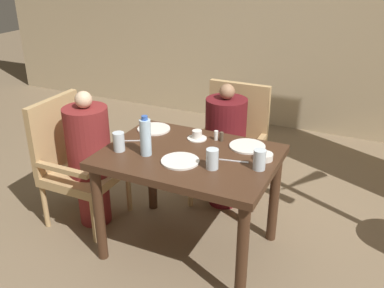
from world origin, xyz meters
name	(u,v)px	position (x,y,z in m)	size (l,w,h in m)	color
ground_plane	(190,247)	(0.00, 0.00, 0.00)	(16.00, 16.00, 0.00)	#7A664C
wall_back	(291,5)	(0.00, 2.57, 1.40)	(8.00, 0.06, 2.80)	tan
dining_table	(189,169)	(0.00, 0.00, 0.63)	(1.11, 0.81, 0.74)	#422819
chair_left_side	(74,159)	(-0.96, 0.00, 0.50)	(0.52, 0.52, 0.96)	tan
diner_in_left_chair	(90,158)	(-0.81, 0.00, 0.54)	(0.32, 0.32, 1.05)	maroon
chair_far_side	(232,142)	(0.00, 0.81, 0.50)	(0.52, 0.52, 0.96)	tan
diner_in_far_chair	(225,145)	(0.00, 0.66, 0.53)	(0.32, 0.32, 1.03)	#5B1419
plate_main_left	(180,161)	(0.00, -0.13, 0.75)	(0.24, 0.24, 0.01)	white
plate_main_right	(247,146)	(0.31, 0.25, 0.75)	(0.24, 0.24, 0.01)	white
plate_dessert_center	(154,129)	(-0.41, 0.25, 0.75)	(0.24, 0.24, 0.01)	white
teacup_with_saucer	(197,136)	(-0.05, 0.23, 0.77)	(0.13, 0.13, 0.06)	white
bowl_small	(264,157)	(0.46, 0.12, 0.76)	(0.11, 0.11, 0.04)	white
water_bottle	(145,137)	(-0.24, -0.13, 0.87)	(0.07, 0.07, 0.26)	silver
glass_tall_near	(212,159)	(0.21, -0.13, 0.81)	(0.08, 0.08, 0.13)	silver
glass_tall_mid	(119,142)	(-0.43, -0.15, 0.81)	(0.08, 0.08, 0.13)	silver
glass_tall_far	(259,160)	(0.47, -0.02, 0.81)	(0.08, 0.08, 0.13)	silver
salt_shaker	(216,135)	(0.07, 0.27, 0.78)	(0.03, 0.03, 0.07)	white
pepper_shaker	(221,137)	(0.11, 0.27, 0.78)	(0.03, 0.03, 0.06)	#4C3D2D
fork_beside_plate	(136,141)	(-0.41, 0.02, 0.75)	(0.16, 0.09, 0.00)	silver
knife_beside_plate	(235,161)	(0.31, 0.02, 0.75)	(0.18, 0.05, 0.00)	silver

